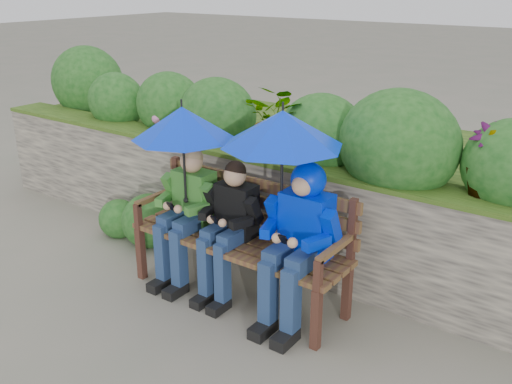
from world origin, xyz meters
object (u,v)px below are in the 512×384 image
Objects in this scene: park_bench at (243,231)px; boy_middle at (229,223)px; boy_right at (299,232)px; boy_left at (187,208)px; umbrella_right at (283,129)px; umbrella_left at (182,123)px.

park_bench is 0.15m from boy_middle.
boy_middle reaches higher than park_bench.
park_bench is at bearing 171.51° from boy_right.
boy_left reaches higher than park_bench.
umbrella_right is at bearing 5.33° from boy_middle.
park_bench is at bearing 11.53° from umbrella_left.
umbrella_right reaches higher than park_bench.
umbrella_right is (0.92, 0.06, 0.08)m from umbrella_left.
boy_right is at bearing 0.28° from boy_middle.
umbrella_left is at bearing -59.98° from boy_left.
boy_right is at bearing -12.07° from umbrella_right.
boy_left reaches higher than boy_middle.
umbrella_left is at bearing -168.47° from park_bench.
umbrella_left is 0.94× the size of umbrella_right.
boy_left is at bearing -177.05° from umbrella_right.
boy_right is (1.12, 0.01, 0.08)m from boy_left.
umbrella_left is (-0.45, -0.02, 0.76)m from boy_middle.
boy_middle is (0.46, 0.00, -0.02)m from boy_left.
boy_right is at bearing -8.49° from park_bench.
boy_right is (0.66, 0.00, 0.09)m from boy_middle.
umbrella_right is at bearing 3.75° from umbrella_left.
park_bench is 0.55m from boy_left.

